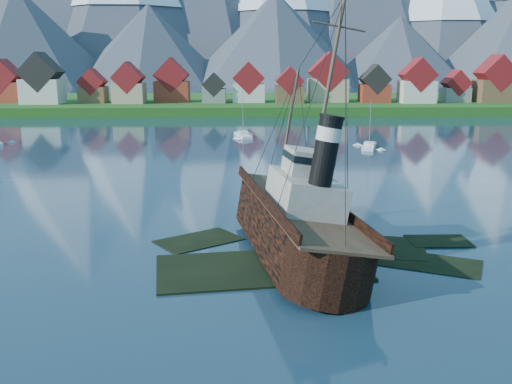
{
  "coord_description": "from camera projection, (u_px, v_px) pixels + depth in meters",
  "views": [
    {
      "loc": [
        -4.68,
        -48.75,
        17.81
      ],
      "look_at": [
        -3.25,
        6.0,
        5.0
      ],
      "focal_mm": 40.0,
      "sensor_mm": 36.0,
      "label": 1
    }
  ],
  "objects": [
    {
      "name": "ground",
      "position": [
        293.0,
        260.0,
        51.63
      ],
      "size": [
        1400.0,
        1400.0,
        0.0
      ],
      "primitive_type": "plane",
      "color": "#173042",
      "rests_on": "ground"
    },
    {
      "name": "shoal",
      "position": [
        310.0,
        256.0,
        53.85
      ],
      "size": [
        31.71,
        21.24,
        1.14
      ],
      "color": "black",
      "rests_on": "ground"
    },
    {
      "name": "shore_bank",
      "position": [
        253.0,
        107.0,
        217.11
      ],
      "size": [
        600.0,
        80.0,
        3.2
      ],
      "primitive_type": "cube",
      "color": "#184A15",
      "rests_on": "ground"
    },
    {
      "name": "seawall",
      "position": [
        256.0,
        117.0,
        180.12
      ],
      "size": [
        600.0,
        2.5,
        2.0
      ],
      "primitive_type": "cube",
      "color": "#3F3D38",
      "rests_on": "ground"
    },
    {
      "name": "town",
      "position": [
        159.0,
        85.0,
        196.88
      ],
      "size": [
        250.96,
        16.69,
        17.3
      ],
      "color": "maroon",
      "rests_on": "ground"
    },
    {
      "name": "tugboat_wreck",
      "position": [
        289.0,
        217.0,
        54.57
      ],
      "size": [
        7.19,
        30.98,
        24.55
      ],
      "rotation": [
        0.0,
        0.16,
        0.16
      ],
      "color": "black",
      "rests_on": "ground"
    },
    {
      "name": "sailboat_e",
      "position": [
        243.0,
        136.0,
        133.4
      ],
      "size": [
        4.38,
        9.96,
        11.22
      ],
      "rotation": [
        0.0,
        0.0,
        0.21
      ],
      "color": "white",
      "rests_on": "ground"
    },
    {
      "name": "sailboat_f",
      "position": [
        369.0,
        147.0,
        116.83
      ],
      "size": [
        4.88,
        9.48,
        10.22
      ],
      "rotation": [
        0.0,
        0.0,
        -0.3
      ],
      "color": "white",
      "rests_on": "ground"
    }
  ]
}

